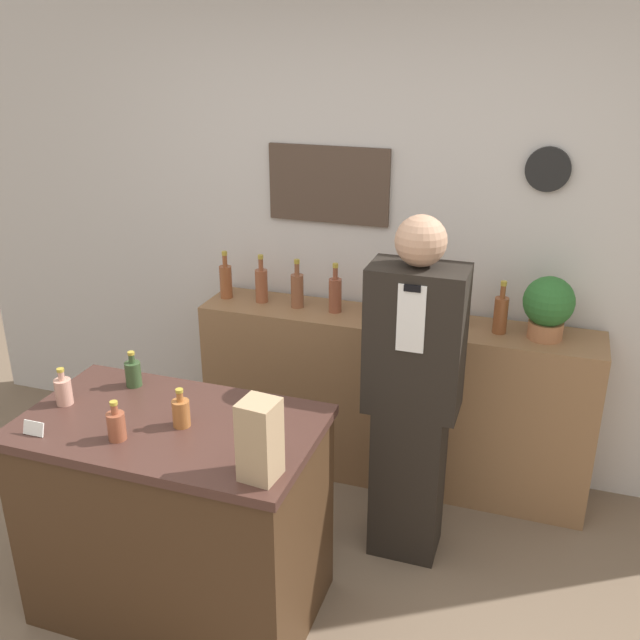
# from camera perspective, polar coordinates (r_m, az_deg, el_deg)

# --- Properties ---
(back_wall) EXTENTS (5.20, 0.09, 2.70)m
(back_wall) POSITION_cam_1_polar(r_m,az_deg,el_deg) (3.92, 3.86, 7.08)
(back_wall) COLOR silver
(back_wall) RESTS_ON ground_plane
(back_shelf) EXTENTS (2.12, 0.37, 0.96)m
(back_shelf) POSITION_cam_1_polar(r_m,az_deg,el_deg) (3.97, 5.72, -6.36)
(back_shelf) COLOR #8E6642
(back_shelf) RESTS_ON ground_plane
(display_counter) EXTENTS (1.20, 0.70, 0.92)m
(display_counter) POSITION_cam_1_polar(r_m,az_deg,el_deg) (3.18, -11.34, -15.19)
(display_counter) COLOR #422B19
(display_counter) RESTS_ON ground_plane
(shopkeeper) EXTENTS (0.42, 0.27, 1.67)m
(shopkeeper) POSITION_cam_1_polar(r_m,az_deg,el_deg) (3.27, 7.40, -6.09)
(shopkeeper) COLOR black
(shopkeeper) RESTS_ON ground_plane
(potted_plant) EXTENTS (0.25, 0.25, 0.32)m
(potted_plant) POSITION_cam_1_polar(r_m,az_deg,el_deg) (3.63, 17.81, 1.10)
(potted_plant) COLOR #B27047
(potted_plant) RESTS_ON back_shelf
(paper_bag) EXTENTS (0.14, 0.14, 0.30)m
(paper_bag) POSITION_cam_1_polar(r_m,az_deg,el_deg) (2.48, -4.84, -9.54)
(paper_bag) COLOR tan
(paper_bag) RESTS_ON display_counter
(price_card_left) EXTENTS (0.09, 0.02, 0.06)m
(price_card_left) POSITION_cam_1_polar(r_m,az_deg,el_deg) (2.98, -21.94, -8.05)
(price_card_left) COLOR white
(price_card_left) RESTS_ON display_counter
(counter_bottle_0) EXTENTS (0.07, 0.07, 0.16)m
(counter_bottle_0) POSITION_cam_1_polar(r_m,az_deg,el_deg) (3.15, -19.84, -5.33)
(counter_bottle_0) COLOR tan
(counter_bottle_0) RESTS_ON display_counter
(counter_bottle_1) EXTENTS (0.07, 0.07, 0.16)m
(counter_bottle_1) POSITION_cam_1_polar(r_m,az_deg,el_deg) (3.22, -14.72, -4.12)
(counter_bottle_1) COLOR #354D2A
(counter_bottle_1) RESTS_ON display_counter
(counter_bottle_2) EXTENTS (0.07, 0.07, 0.16)m
(counter_bottle_2) POSITION_cam_1_polar(r_m,az_deg,el_deg) (2.83, -15.98, -8.08)
(counter_bottle_2) COLOR #964C32
(counter_bottle_2) RESTS_ON display_counter
(counter_bottle_3) EXTENTS (0.07, 0.07, 0.16)m
(counter_bottle_3) POSITION_cam_1_polar(r_m,az_deg,el_deg) (2.86, -11.06, -7.24)
(counter_bottle_3) COLOR #A8632F
(counter_bottle_3) RESTS_ON display_counter
(shelf_bottle_0) EXTENTS (0.07, 0.07, 0.27)m
(shelf_bottle_0) POSITION_cam_1_polar(r_m,az_deg,el_deg) (4.05, -7.54, 3.16)
(shelf_bottle_0) COLOR brown
(shelf_bottle_0) RESTS_ON back_shelf
(shelf_bottle_1) EXTENTS (0.07, 0.07, 0.27)m
(shelf_bottle_1) POSITION_cam_1_polar(r_m,az_deg,el_deg) (3.97, -4.71, 2.86)
(shelf_bottle_1) COLOR brown
(shelf_bottle_1) RESTS_ON back_shelf
(shelf_bottle_2) EXTENTS (0.07, 0.07, 0.27)m
(shelf_bottle_2) POSITION_cam_1_polar(r_m,az_deg,el_deg) (3.88, -1.84, 2.46)
(shelf_bottle_2) COLOR brown
(shelf_bottle_2) RESTS_ON back_shelf
(shelf_bottle_3) EXTENTS (0.07, 0.07, 0.27)m
(shelf_bottle_3) POSITION_cam_1_polar(r_m,az_deg,el_deg) (3.81, 1.22, 2.11)
(shelf_bottle_3) COLOR brown
(shelf_bottle_3) RESTS_ON back_shelf
(shelf_bottle_4) EXTENTS (0.07, 0.07, 0.27)m
(shelf_bottle_4) POSITION_cam_1_polar(r_m,az_deg,el_deg) (3.75, 4.36, 1.71)
(shelf_bottle_4) COLOR brown
(shelf_bottle_4) RESTS_ON back_shelf
(shelf_bottle_5) EXTENTS (0.07, 0.07, 0.27)m
(shelf_bottle_5) POSITION_cam_1_polar(r_m,az_deg,el_deg) (3.70, 7.58, 1.29)
(shelf_bottle_5) COLOR brown
(shelf_bottle_5) RESTS_ON back_shelf
(shelf_bottle_6) EXTENTS (0.07, 0.07, 0.27)m
(shelf_bottle_6) POSITION_cam_1_polar(r_m,az_deg,el_deg) (3.69, 10.93, 0.98)
(shelf_bottle_6) COLOR brown
(shelf_bottle_6) RESTS_ON back_shelf
(shelf_bottle_7) EXTENTS (0.07, 0.07, 0.27)m
(shelf_bottle_7) POSITION_cam_1_polar(r_m,az_deg,el_deg) (3.66, 14.26, 0.50)
(shelf_bottle_7) COLOR brown
(shelf_bottle_7) RESTS_ON back_shelf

